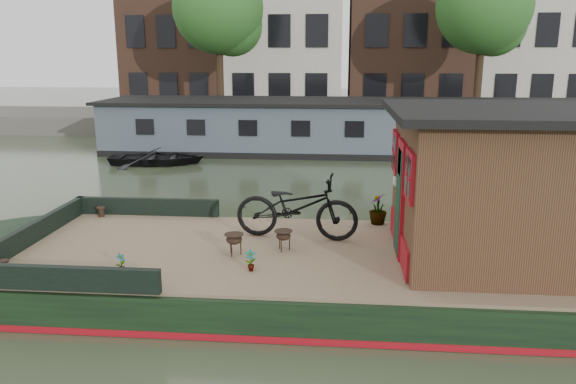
# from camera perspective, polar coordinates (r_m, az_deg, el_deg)

# --- Properties ---
(ground) EXTENTS (120.00, 120.00, 0.00)m
(ground) POSITION_cam_1_polar(r_m,az_deg,el_deg) (9.75, 8.38, -9.75)
(ground) COLOR #353F28
(ground) RESTS_ON ground
(houseboat_hull) EXTENTS (14.01, 4.02, 0.60)m
(houseboat_hull) POSITION_cam_1_polar(r_m,az_deg,el_deg) (9.65, 0.44, -8.08)
(houseboat_hull) COLOR black
(houseboat_hull) RESTS_ON ground
(houseboat_deck) EXTENTS (11.80, 3.80, 0.05)m
(houseboat_deck) POSITION_cam_1_polar(r_m,az_deg,el_deg) (9.52, 8.51, -6.29)
(houseboat_deck) COLOR #80654F
(houseboat_deck) RESTS_ON houseboat_hull
(bow_bulwark) EXTENTS (3.00, 4.00, 0.35)m
(bow_bulwark) POSITION_cam_1_polar(r_m,az_deg,el_deg) (10.44, -20.50, -4.07)
(bow_bulwark) COLOR black
(bow_bulwark) RESTS_ON houseboat_deck
(cabin) EXTENTS (4.00, 3.50, 2.42)m
(cabin) POSITION_cam_1_polar(r_m,az_deg,el_deg) (9.57, 21.96, 0.77)
(cabin) COLOR #311B13
(cabin) RESTS_ON houseboat_deck
(bicycle) EXTENTS (2.28, 1.01, 1.16)m
(bicycle) POSITION_cam_1_polar(r_m,az_deg,el_deg) (10.01, 0.87, -1.51)
(bicycle) COLOR black
(bicycle) RESTS_ON houseboat_deck
(potted_plant_a) EXTENTS (0.20, 0.15, 0.34)m
(potted_plant_a) POSITION_cam_1_polar(r_m,az_deg,el_deg) (8.62, -3.84, -6.95)
(potted_plant_a) COLOR brown
(potted_plant_a) RESTS_ON houseboat_deck
(potted_plant_d) EXTENTS (0.39, 0.39, 0.61)m
(potted_plant_d) POSITION_cam_1_polar(r_m,az_deg,el_deg) (11.05, 9.13, -1.68)
(potted_plant_d) COLOR maroon
(potted_plant_d) RESTS_ON houseboat_deck
(potted_plant_e) EXTENTS (0.16, 0.20, 0.32)m
(potted_plant_e) POSITION_cam_1_polar(r_m,az_deg,el_deg) (8.90, -16.61, -6.92)
(potted_plant_e) COLOR brown
(potted_plant_e) RESTS_ON houseboat_deck
(brazier_front) EXTENTS (0.40, 0.40, 0.35)m
(brazier_front) POSITION_cam_1_polar(r_m,az_deg,el_deg) (9.48, -0.46, -4.94)
(brazier_front) COLOR black
(brazier_front) RESTS_ON houseboat_deck
(brazier_rear) EXTENTS (0.41, 0.41, 0.36)m
(brazier_rear) POSITION_cam_1_polar(r_m,az_deg,el_deg) (9.31, -5.48, -5.31)
(brazier_rear) COLOR black
(brazier_rear) RESTS_ON houseboat_deck
(bollard_port) EXTENTS (0.18, 0.18, 0.21)m
(bollard_port) POSITION_cam_1_polar(r_m,az_deg,el_deg) (12.07, -18.44, -1.92)
(bollard_port) COLOR black
(bollard_port) RESTS_ON houseboat_deck
(bollard_stbd) EXTENTS (0.18, 0.18, 0.21)m
(bollard_stbd) POSITION_cam_1_polar(r_m,az_deg,el_deg) (9.56, -26.97, -6.80)
(bollard_stbd) COLOR black
(bollard_stbd) RESTS_ON houseboat_deck
(dinghy) EXTENTS (3.68, 2.83, 0.71)m
(dinghy) POSITION_cam_1_polar(r_m,az_deg,el_deg) (21.05, -13.15, 3.75)
(dinghy) COLOR black
(dinghy) RESTS_ON ground
(far_houseboat) EXTENTS (20.40, 4.40, 2.11)m
(far_houseboat) POSITION_cam_1_polar(r_m,az_deg,el_deg) (23.13, 6.63, 6.43)
(far_houseboat) COLOR #414B57
(far_houseboat) RESTS_ON ground
(quay) EXTENTS (60.00, 6.00, 0.90)m
(quay) POSITION_cam_1_polar(r_m,az_deg,el_deg) (29.64, 6.32, 7.01)
(quay) COLOR #47443F
(quay) RESTS_ON ground
(tree_left) EXTENTS (4.40, 4.40, 7.40)m
(tree_left) POSITION_cam_1_polar(r_m,az_deg,el_deg) (28.67, -6.77, 17.67)
(tree_left) COLOR #332316
(tree_left) RESTS_ON quay
(tree_right) EXTENTS (4.40, 4.40, 7.40)m
(tree_right) POSITION_cam_1_polar(r_m,az_deg,el_deg) (28.88, 19.52, 16.99)
(tree_right) COLOR #332316
(tree_right) RESTS_ON quay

